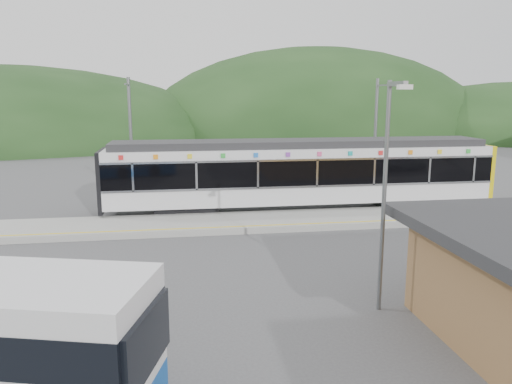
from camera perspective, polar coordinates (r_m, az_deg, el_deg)
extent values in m
plane|color=#4C4C4F|center=(20.77, 3.86, -5.95)|extent=(120.00, 120.00, 0.00)
ellipsoid|color=#1E3D19|center=(75.43, -27.04, 5.22)|extent=(60.00, 45.00, 20.00)
ellipsoid|color=#1E3D19|center=(76.39, 6.84, 6.39)|extent=(52.00, 39.00, 26.00)
cube|color=#9E9E99|center=(23.84, 2.14, -3.33)|extent=(26.00, 3.20, 0.30)
cube|color=yellow|center=(22.57, 2.77, -3.75)|extent=(26.00, 0.10, 0.01)
cube|color=black|center=(26.02, -7.94, -1.86)|extent=(3.20, 2.20, 0.56)
cube|color=black|center=(28.76, 16.71, -0.99)|extent=(3.20, 2.20, 0.56)
cube|color=silver|center=(26.61, 5.04, 0.12)|extent=(20.00, 2.90, 0.92)
cube|color=black|center=(26.42, 5.09, 2.64)|extent=(20.00, 2.96, 1.45)
cube|color=silver|center=(25.09, 5.87, 0.62)|extent=(20.00, 0.05, 0.10)
cube|color=silver|center=(24.88, 5.93, 3.68)|extent=(20.00, 0.05, 0.10)
cube|color=silver|center=(26.29, 5.12, 4.69)|extent=(20.00, 2.90, 0.45)
cube|color=#2D2D30|center=(26.25, 5.14, 5.57)|extent=(19.40, 2.50, 0.36)
cube|color=yellow|center=(30.48, 23.90, 2.24)|extent=(0.24, 2.92, 3.00)
cube|color=black|center=(26.00, -17.10, 1.34)|extent=(0.20, 2.92, 3.00)
cube|color=silver|center=(24.29, -13.91, 1.62)|extent=(0.10, 0.05, 1.35)
cube|color=silver|center=(24.20, -6.82, 1.84)|extent=(0.10, 0.05, 1.35)
cube|color=silver|center=(24.47, 0.22, 2.02)|extent=(0.10, 0.05, 1.35)
cube|color=silver|center=(25.11, 7.01, 2.16)|extent=(0.10, 0.05, 1.35)
cube|color=silver|center=(26.07, 13.37, 2.28)|extent=(0.10, 0.05, 1.35)
cube|color=silver|center=(27.34, 19.22, 2.35)|extent=(0.10, 0.05, 1.35)
cube|color=silver|center=(28.59, 23.66, 2.39)|extent=(0.10, 0.05, 1.35)
cube|color=red|center=(24.22, -15.19, 3.82)|extent=(0.22, 0.04, 0.22)
cube|color=orange|center=(24.09, -11.40, 3.95)|extent=(0.22, 0.04, 0.22)
cube|color=yellow|center=(24.07, -7.59, 4.06)|extent=(0.22, 0.04, 0.22)
cube|color=green|center=(24.15, -3.78, 4.16)|extent=(0.22, 0.04, 0.22)
cube|color=blue|center=(24.34, -0.01, 4.24)|extent=(0.22, 0.04, 0.22)
cube|color=purple|center=(24.63, 3.68, 4.30)|extent=(0.22, 0.04, 0.22)
cube|color=#E54C8C|center=(25.02, 7.27, 4.33)|extent=(0.22, 0.04, 0.22)
cube|color=#19A5A5|center=(25.50, 10.74, 4.36)|extent=(0.22, 0.04, 0.22)
cube|color=red|center=(26.07, 14.07, 4.36)|extent=(0.22, 0.04, 0.22)
cube|color=orange|center=(26.73, 17.25, 4.35)|extent=(0.22, 0.04, 0.22)
cube|color=yellow|center=(27.47, 20.26, 4.33)|extent=(0.22, 0.04, 0.22)
cube|color=green|center=(28.27, 23.11, 4.30)|extent=(0.22, 0.04, 0.22)
cylinder|color=slate|center=(28.22, -14.07, 5.50)|extent=(0.18, 0.18, 7.00)
cube|color=slate|center=(27.31, -14.54, 11.82)|extent=(0.08, 1.80, 0.08)
cylinder|color=slate|center=(30.31, 13.44, 5.89)|extent=(0.18, 0.18, 7.00)
cube|color=slate|center=(29.47, 14.31, 11.75)|extent=(0.08, 1.80, 0.08)
cylinder|color=slate|center=(14.18, 14.41, -0.86)|extent=(0.12, 0.12, 6.44)
cube|color=slate|center=(13.45, 15.87, 11.81)|extent=(0.15, 1.08, 0.12)
cube|color=silver|center=(13.01, 16.75, 11.42)|extent=(0.35, 0.19, 0.12)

